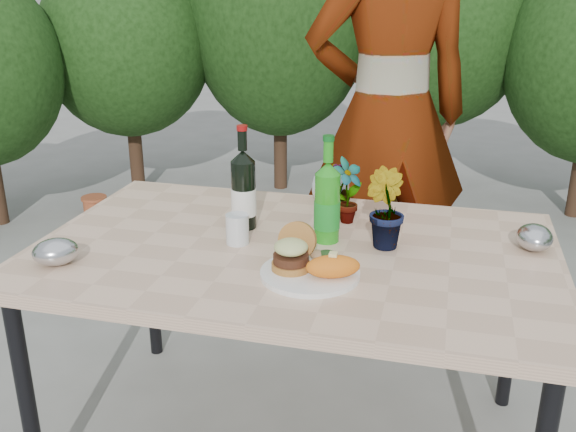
% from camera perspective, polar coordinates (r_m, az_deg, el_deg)
% --- Properties ---
extents(patio_table, '(1.60, 1.00, 0.75)m').
position_cam_1_polar(patio_table, '(2.01, 0.57, -4.23)').
color(patio_table, '#D6AE8E').
rests_on(patio_table, ground).
extents(shrub_hedge, '(6.91, 5.01, 2.35)m').
position_cam_1_polar(shrub_hedge, '(3.55, 8.63, 13.86)').
color(shrub_hedge, '#382316').
rests_on(shrub_hedge, ground).
extents(dinner_plate, '(0.28, 0.28, 0.01)m').
position_cam_1_polar(dinner_plate, '(1.80, 1.97, -5.13)').
color(dinner_plate, white).
rests_on(dinner_plate, patio_table).
extents(burger_stack, '(0.11, 0.16, 0.11)m').
position_cam_1_polar(burger_stack, '(1.80, 0.41, -3.17)').
color(burger_stack, '#B7722D').
rests_on(burger_stack, dinner_plate).
extents(sweet_potato, '(0.17, 0.12, 0.06)m').
position_cam_1_polar(sweet_potato, '(1.75, 4.02, -4.50)').
color(sweet_potato, orange).
rests_on(sweet_potato, dinner_plate).
extents(grilled_veg, '(0.08, 0.05, 0.03)m').
position_cam_1_polar(grilled_veg, '(1.87, 3.12, -3.43)').
color(grilled_veg, olive).
rests_on(grilled_veg, dinner_plate).
extents(wine_bottle, '(0.08, 0.08, 0.34)m').
position_cam_1_polar(wine_bottle, '(2.10, -3.97, 2.24)').
color(wine_bottle, black).
rests_on(wine_bottle, patio_table).
extents(sparkling_water, '(0.08, 0.08, 0.34)m').
position_cam_1_polar(sparkling_water, '(1.99, 3.50, 1.12)').
color(sparkling_water, '#218F1A').
rests_on(sparkling_water, patio_table).
extents(plastic_cup, '(0.07, 0.07, 0.09)m').
position_cam_1_polar(plastic_cup, '(2.00, -4.52, -1.17)').
color(plastic_cup, silver).
rests_on(plastic_cup, patio_table).
extents(seedling_left, '(0.14, 0.14, 0.22)m').
position_cam_1_polar(seedling_left, '(2.15, 5.28, 2.22)').
color(seedling_left, '#25501B').
rests_on(seedling_left, patio_table).
extents(seedling_mid, '(0.17, 0.17, 0.24)m').
position_cam_1_polar(seedling_mid, '(1.97, 8.55, 0.63)').
color(seedling_mid, '#20501B').
rests_on(seedling_mid, patio_table).
extents(seedling_right, '(0.15, 0.15, 0.19)m').
position_cam_1_polar(seedling_right, '(2.24, 4.35, 2.54)').
color(seedling_right, '#285E20').
rests_on(seedling_right, patio_table).
extents(blue_bowl, '(0.15, 0.15, 0.11)m').
position_cam_1_polar(blue_bowl, '(2.33, 3.79, 2.20)').
color(blue_bowl, silver).
rests_on(blue_bowl, patio_table).
extents(foil_packet_left, '(0.17, 0.16, 0.08)m').
position_cam_1_polar(foil_packet_left, '(1.97, -19.94, -3.01)').
color(foil_packet_left, '#B2B4B9').
rests_on(foil_packet_left, patio_table).
extents(foil_packet_right, '(0.11, 0.13, 0.08)m').
position_cam_1_polar(foil_packet_right, '(2.10, 21.06, -1.78)').
color(foil_packet_right, '#AFB1B6').
rests_on(foil_packet_right, patio_table).
extents(person, '(0.84, 0.70, 1.97)m').
position_cam_1_polar(person, '(2.76, 8.95, 8.79)').
color(person, '#99684C').
rests_on(person, ground).
extents(terracotta_pot, '(0.17, 0.17, 0.14)m').
position_cam_1_polar(terracotta_pot, '(4.55, -16.81, 0.85)').
color(terracotta_pot, '#A94E2B').
rests_on(terracotta_pot, ground).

